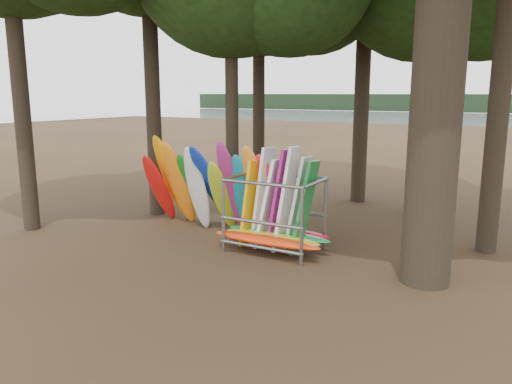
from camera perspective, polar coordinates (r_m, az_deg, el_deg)
The scene contains 5 objects.
ground at distance 13.07m, azimuth -1.78°, elevation -7.32°, with size 120.00×120.00×0.00m, color #47331E.
lake at distance 70.97m, azimuth 24.65°, elevation 6.85°, with size 160.00×160.00×0.00m, color gray.
far_shore at distance 120.74m, azimuth 27.04°, elevation 8.99°, with size 160.00×4.00×4.00m, color black.
kayak_row at distance 15.14m, azimuth -5.11°, elevation 0.36°, with size 4.74×2.20×3.06m.
storage_rack at distance 13.24m, azimuth 2.18°, elevation -2.84°, with size 3.08×1.53×2.84m.
Camera 1 is at (6.50, -10.55, 4.15)m, focal length 35.00 mm.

